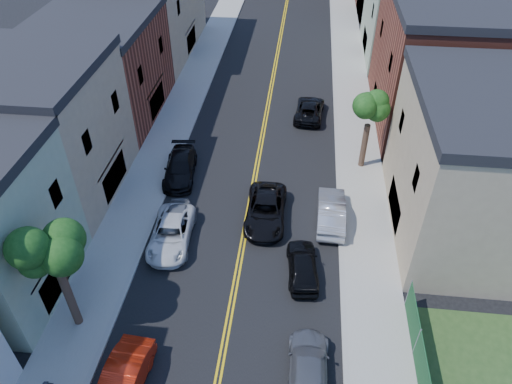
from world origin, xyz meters
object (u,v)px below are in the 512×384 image
(grey_car_right, at_px, (308,369))
(black_suv_lane, at_px, (266,210))
(silver_car_right, at_px, (331,211))
(black_car_right, at_px, (303,265))
(white_pickup, at_px, (171,233))
(grey_car_left, at_px, (177,222))
(red_sedan, at_px, (122,384))
(black_car_left, at_px, (180,167))
(dark_car_right_far, at_px, (310,109))

(grey_car_right, distance_m, black_suv_lane, 11.45)
(silver_car_right, bearing_deg, black_car_right, 71.62)
(silver_car_right, bearing_deg, black_suv_lane, 4.91)
(white_pickup, distance_m, black_suv_lane, 6.31)
(grey_car_left, xyz_separation_m, black_car_right, (8.15, -2.87, 0.03))
(black_car_right, xyz_separation_m, black_suv_lane, (-2.58, 4.54, 0.04))
(red_sedan, height_order, black_car_left, red_sedan)
(red_sedan, relative_size, dark_car_right_far, 0.95)
(white_pickup, relative_size, black_car_left, 1.01)
(red_sedan, xyz_separation_m, black_car_left, (-1.24, 16.89, -0.03))
(red_sedan, bearing_deg, silver_car_right, 57.36)
(dark_car_right_far, bearing_deg, red_sedan, 77.89)
(black_car_left, xyz_separation_m, dark_car_right_far, (9.30, 9.77, -0.06))
(dark_car_right_far, relative_size, black_suv_lane, 0.92)
(white_pickup, relative_size, silver_car_right, 1.06)
(grey_car_left, relative_size, black_suv_lane, 0.74)
(red_sedan, distance_m, silver_car_right, 16.33)
(black_suv_lane, bearing_deg, grey_car_left, -163.93)
(white_pickup, bearing_deg, black_car_right, -15.28)
(white_pickup, bearing_deg, black_suv_lane, 22.86)
(grey_car_left, distance_m, silver_car_right, 10.04)
(black_car_right, bearing_deg, red_sedan, 39.87)
(red_sedan, relative_size, white_pickup, 0.91)
(grey_car_left, distance_m, black_car_right, 8.64)
(grey_car_left, bearing_deg, dark_car_right_far, 55.00)
(white_pickup, distance_m, grey_car_left, 1.11)
(red_sedan, height_order, grey_car_right, red_sedan)
(silver_car_right, relative_size, black_suv_lane, 0.90)
(black_car_right, height_order, black_suv_lane, black_suv_lane)
(black_car_left, xyz_separation_m, silver_car_right, (11.00, -3.80, 0.06))
(dark_car_right_far, bearing_deg, grey_car_left, 67.03)
(grey_car_right, xyz_separation_m, dark_car_right_far, (-0.47, 24.90, 0.00))
(red_sedan, height_order, white_pickup, red_sedan)
(white_pickup, relative_size, grey_car_left, 1.28)
(black_car_right, distance_m, dark_car_right_far, 18.40)
(grey_car_left, bearing_deg, grey_car_right, -54.70)
(black_car_left, bearing_deg, red_sedan, -91.74)
(black_car_right, bearing_deg, grey_car_right, 88.30)
(red_sedan, bearing_deg, white_pickup, 95.14)
(white_pickup, bearing_deg, black_car_left, 95.52)
(black_suv_lane, bearing_deg, silver_car_right, 3.26)
(white_pickup, distance_m, black_car_right, 8.43)
(grey_car_right, distance_m, black_car_right, 6.52)
(grey_car_right, bearing_deg, silver_car_right, -96.19)
(black_car_right, distance_m, silver_car_right, 5.12)
(dark_car_right_far, bearing_deg, black_car_left, 51.14)
(red_sedan, distance_m, white_pickup, 10.03)
(white_pickup, relative_size, grey_car_right, 1.09)
(grey_car_left, xyz_separation_m, grey_car_right, (8.62, -9.37, 0.00))
(black_car_left, bearing_deg, dark_car_right_far, 40.49)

